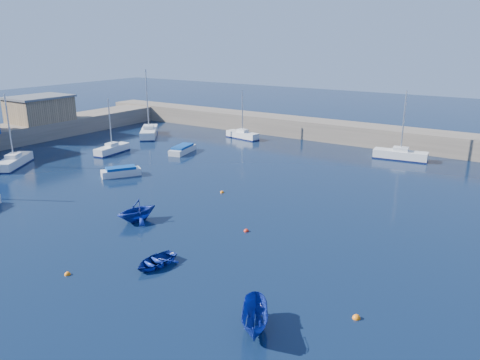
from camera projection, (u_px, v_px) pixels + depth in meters
The scene contains 18 objects.
ground at pixel (116, 285), 28.04m from camera, with size 220.00×220.00×0.00m, color #0B1932.
back_wall at pixel (370, 135), 64.36m from camera, with size 96.00×4.50×2.60m, color #6E6254.
left_quay at pixel (4, 136), 64.20m from camera, with size 6.00×62.00×2.40m, color #6E6254.
brick_shed_a at pixel (40, 110), 68.14m from camera, with size 6.00×8.00×3.40m, color #846C4D.
sailboat_2 at pixel (14, 161), 53.58m from camera, with size 4.98×6.22×8.32m.
sailboat_3 at pixel (112, 149), 59.65m from camera, with size 2.04×5.32×6.94m.
sailboat_4 at pixel (149, 132), 69.93m from camera, with size 6.40×7.11×9.82m.
sailboat_5 at pixel (242, 135), 68.40m from camera, with size 5.43×2.31×7.03m.
sailboat_6 at pixel (400, 155), 56.62m from camera, with size 6.43×2.49×8.29m.
motorboat_1 at pixel (121, 172), 49.93m from camera, with size 3.37×4.19×1.00m.
motorboat_2 at pixel (183, 149), 59.98m from camera, with size 2.66×4.94×0.97m.
dinghy_center at pixel (155, 261), 30.27m from camera, with size 2.21×3.09×0.64m, color navy.
dinghy_left at pixel (137, 210), 37.54m from camera, with size 2.93×3.40×1.79m, color navy.
dinghy_right at pixel (255, 319), 23.43m from camera, with size 1.34×3.57×1.38m, color navy.
buoy_0 at pixel (68, 275), 29.21m from camera, with size 0.39×0.39×0.39m, color orange.
buoy_1 at pixel (246, 231), 35.73m from camera, with size 0.40×0.40×0.40m, color red.
buoy_2 at pixel (356, 318), 24.67m from camera, with size 0.44×0.44×0.44m, color orange.
buoy_3 at pixel (222, 193), 44.65m from camera, with size 0.38×0.38×0.38m, color orange.
Camera 1 is at (19.97, -16.74, 14.20)m, focal length 35.00 mm.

